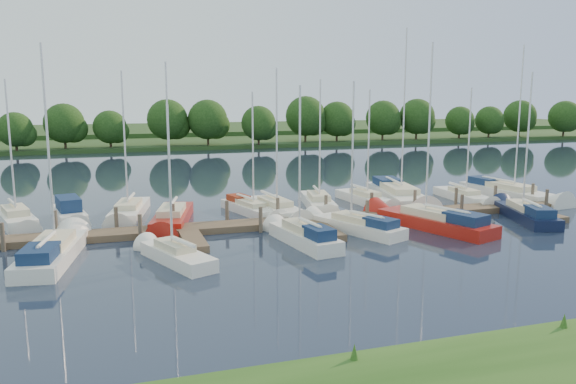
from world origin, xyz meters
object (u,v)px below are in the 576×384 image
object	(u,v)px
dock	(312,223)
motorboat	(70,215)
sailboat_n_0	(16,220)
sailboat_n_5	(276,210)
sailboat_s_2	(303,238)

from	to	relation	value
dock	motorboat	distance (m)	16.43
sailboat_n_0	sailboat_n_5	size ratio (longest dim) A/B	0.93
motorboat	sailboat_n_5	bearing A→B (deg)	158.99
dock	sailboat_s_2	world-z (taller)	sailboat_s_2
motorboat	sailboat_s_2	bearing A→B (deg)	129.45
sailboat_n_5	sailboat_s_2	world-z (taller)	sailboat_n_5
dock	motorboat	size ratio (longest dim) A/B	6.65
sailboat_n_5	motorboat	bearing A→B (deg)	-16.69
dock	sailboat_n_5	xyz separation A→B (m)	(-1.22, 4.26, 0.08)
sailboat_n_0	motorboat	bearing A→B (deg)	167.48
dock	sailboat_s_2	xyz separation A→B (m)	(-2.01, -4.00, 0.15)
dock	motorboat	world-z (taller)	motorboat
dock	sailboat_s_2	distance (m)	4.48
sailboat_n_0	sailboat_s_2	bearing A→B (deg)	130.70
motorboat	dock	bearing A→B (deg)	144.89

